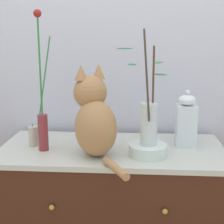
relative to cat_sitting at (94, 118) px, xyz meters
name	(u,v)px	position (x,y,z in m)	size (l,w,h in m)	color
wall_back	(116,53)	(0.07, 0.43, 0.27)	(4.40, 0.08, 2.60)	silver
cat_sitting	(94,118)	(0.00, 0.00, 0.00)	(0.30, 0.43, 0.41)	#AE7A4D
vase_slim_green	(42,117)	(-0.25, 0.04, -0.01)	(0.08, 0.05, 0.65)	maroon
bowl_porcelain	(148,150)	(0.25, 0.00, -0.15)	(0.18, 0.18, 0.05)	silver
vase_glass_clear	(149,119)	(0.25, 0.00, 0.00)	(0.23, 0.12, 0.52)	silver
jar_lidded_porcelain	(186,121)	(0.44, 0.16, -0.05)	(0.10, 0.10, 0.28)	white
candle_pillar	(33,136)	(-0.32, 0.10, -0.12)	(0.05, 0.05, 0.11)	#C2B29C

